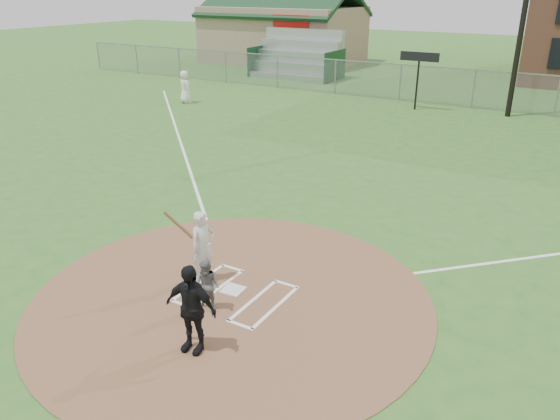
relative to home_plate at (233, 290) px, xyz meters
The scene contains 13 objects.
ground 0.28m from the home_plate, 60.05° to the right, with size 140.00×140.00×0.00m, color #2F6121.
dirt_circle 0.28m from the home_plate, 60.05° to the right, with size 8.40×8.40×0.02m, color brown.
home_plate is the anchor object (origin of this frame).
foul_line_third 12.46m from the home_plate, 135.33° to the left, with size 0.10×24.00×0.01m, color white.
catcher 1.03m from the home_plate, 89.00° to the right, with size 0.54×0.42×1.11m, color slate.
umpire 2.26m from the home_plate, 74.75° to the right, with size 1.00×0.42×1.70m, color black.
ondeck_player 20.55m from the home_plate, 132.45° to the left, with size 0.85×0.56×1.75m, color white.
batters_boxes 0.17m from the home_plate, 33.14° to the right, with size 2.08×1.88×0.01m.
batter_at_plate 1.14m from the home_plate, behind, with size 0.81×0.97×1.78m.
outfield_fence 21.78m from the home_plate, 89.64° to the left, with size 56.08×0.08×2.03m.
bleachers 29.01m from the home_plate, 116.36° to the left, with size 6.08×3.20×3.20m.
clubhouse 37.38m from the home_plate, 118.60° to the left, with size 12.20×8.71×6.23m.
scoreboard_sign 20.24m from the home_plate, 96.75° to the left, with size 2.00×0.10×2.93m.
Camera 1 is at (5.92, -8.02, 6.15)m, focal length 35.00 mm.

